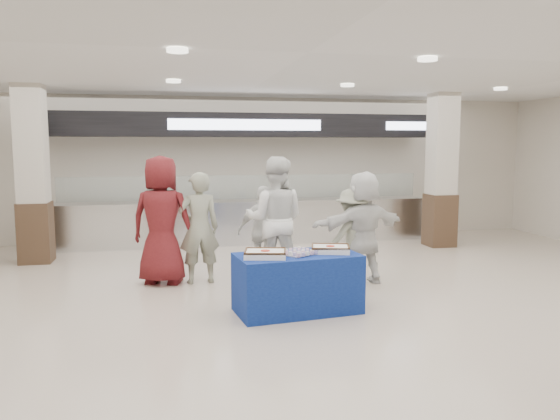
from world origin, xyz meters
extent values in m
plane|color=beige|center=(0.00, 0.00, 0.00)|extent=(14.00, 14.00, 0.00)
cube|color=silver|center=(0.00, 5.40, 0.45)|extent=(8.00, 0.80, 0.90)
cube|color=silver|center=(0.00, 5.40, 0.92)|extent=(8.00, 0.85, 0.04)
cube|color=white|center=(0.00, 5.10, 1.25)|extent=(7.60, 0.02, 0.50)
cube|color=black|center=(0.00, 5.40, 2.55)|extent=(8.40, 0.70, 0.50)
cube|color=silver|center=(0.00, 5.04, 2.55)|extent=(3.20, 0.03, 0.22)
cube|color=silver|center=(3.80, 5.04, 2.55)|extent=(1.40, 0.03, 0.18)
cube|color=#3A271A|center=(-4.00, 4.20, 0.55)|extent=(0.55, 0.55, 1.10)
cube|color=beige|center=(-4.00, 4.20, 2.15)|extent=(0.50, 0.50, 2.10)
cube|color=#3A271A|center=(4.00, 4.20, 0.55)|extent=(0.55, 0.55, 1.10)
cube|color=beige|center=(4.00, 4.20, 2.15)|extent=(0.50, 0.50, 2.10)
cube|color=navy|center=(-0.05, 0.32, 0.38)|extent=(1.63, 0.96, 0.75)
cube|color=white|center=(-0.48, 0.22, 0.79)|extent=(0.58, 0.49, 0.08)
cube|color=#422813|center=(-0.48, 0.22, 0.84)|extent=(0.58, 0.49, 0.02)
cylinder|color=red|center=(-0.48, 0.22, 0.83)|extent=(0.13, 0.13, 0.01)
cube|color=white|center=(0.41, 0.37, 0.79)|extent=(0.57, 0.49, 0.08)
cube|color=#422813|center=(0.41, 0.37, 0.84)|extent=(0.57, 0.49, 0.02)
cylinder|color=red|center=(0.41, 0.37, 0.83)|extent=(0.13, 0.13, 0.01)
cube|color=silver|center=(-0.03, 0.29, 0.76)|extent=(0.47, 0.44, 0.01)
imported|color=maroon|center=(-1.73, 2.15, 0.99)|extent=(1.12, 0.91, 1.98)
imported|color=gray|center=(-1.18, 2.07, 0.86)|extent=(0.67, 0.47, 1.72)
imported|color=white|center=(-0.01, 1.92, 0.98)|extent=(1.13, 0.99, 1.96)
imported|color=white|center=(-0.13, 2.21, 0.74)|extent=(0.94, 0.66, 1.49)
imported|color=gray|center=(1.14, 1.59, 0.74)|extent=(1.07, 0.81, 1.47)
imported|color=white|center=(1.28, 1.52, 0.87)|extent=(1.69, 0.93, 1.74)
camera|label=1|loc=(-1.66, -6.30, 2.13)|focal=35.00mm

